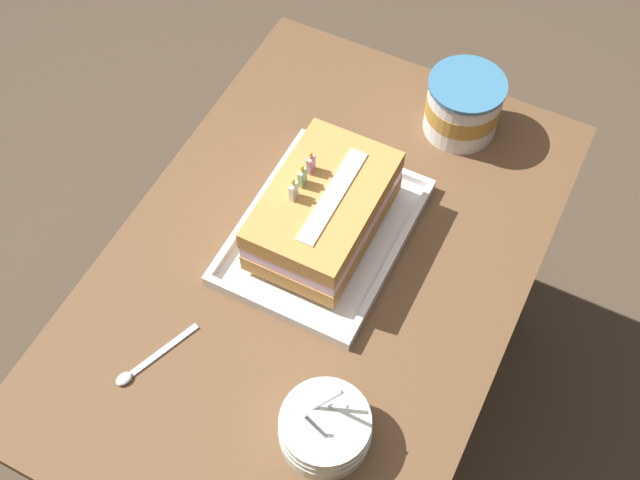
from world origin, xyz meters
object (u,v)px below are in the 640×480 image
object	(u,v)px
ice_cream_tub	(463,106)
serving_spoon_near_tray	(142,366)
foil_tray	(323,233)
bowl_stack	(325,428)
birthday_cake	(323,210)

from	to	relation	value
ice_cream_tub	serving_spoon_near_tray	xyz separation A→B (m)	(-0.68, 0.26, -0.06)
foil_tray	serving_spoon_near_tray	distance (m)	0.38
foil_tray	ice_cream_tub	world-z (taller)	ice_cream_tub
bowl_stack	serving_spoon_near_tray	world-z (taller)	bowl_stack
foil_tray	birthday_cake	xyz separation A→B (m)	(0.00, 0.00, 0.07)
birthday_cake	serving_spoon_near_tray	bearing A→B (deg)	157.67
foil_tray	serving_spoon_near_tray	world-z (taller)	foil_tray
foil_tray	ice_cream_tub	distance (m)	0.36
birthday_cake	bowl_stack	distance (m)	0.36
serving_spoon_near_tray	bowl_stack	bearing A→B (deg)	-84.31
foil_tray	ice_cream_tub	xyz separation A→B (m)	(0.33, -0.12, 0.05)
ice_cream_tub	foil_tray	bearing A→B (deg)	160.27
foil_tray	serving_spoon_near_tray	bearing A→B (deg)	157.66
ice_cream_tub	serving_spoon_near_tray	bearing A→B (deg)	158.92
ice_cream_tub	birthday_cake	bearing A→B (deg)	160.26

